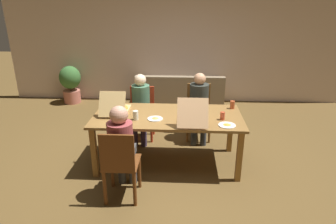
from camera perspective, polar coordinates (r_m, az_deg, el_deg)
ground_plane at (r=4.57m, az=-0.07°, el=-9.65°), size 20.00×20.00×0.00m
back_wall at (r=7.09m, az=1.41°, el=13.05°), size 7.95×0.12×2.73m
dining_table at (r=4.26m, az=-0.08°, el=-1.66°), size 2.12×1.02×0.77m
chair_0 at (r=5.23m, az=-5.06°, el=0.38°), size 0.44×0.38×0.91m
person_0 at (r=5.03m, az=-5.35°, el=1.78°), size 0.31×0.52×1.16m
chair_1 at (r=5.25m, az=5.89°, el=0.79°), size 0.43×0.45×0.94m
person_1 at (r=5.05m, az=6.02°, el=2.01°), size 0.32×0.51×1.18m
chair_2 at (r=3.58m, az=-9.23°, el=-9.84°), size 0.42×0.44×0.94m
person_2 at (r=3.61m, az=-8.93°, el=-5.91°), size 0.30×0.49×1.20m
pizza_box_0 at (r=4.05m, az=4.67°, el=-0.88°), size 0.40×0.60×0.37m
pizza_box_1 at (r=4.43m, az=-9.96°, el=0.73°), size 0.37×0.55×0.35m
plate_0 at (r=3.95m, az=11.31°, el=-2.48°), size 0.23×0.23×0.03m
plate_1 at (r=4.09m, az=-2.50°, el=-1.27°), size 0.21×0.21×0.03m
drinking_glass_0 at (r=4.58m, az=12.31°, el=1.37°), size 0.07×0.07×0.12m
drinking_glass_1 at (r=4.12m, az=10.47°, el=-0.74°), size 0.06×0.06×0.11m
drinking_glass_2 at (r=4.08m, az=-6.26°, el=-0.63°), size 0.07×0.07×0.13m
couch at (r=6.74m, az=2.27°, el=3.19°), size 1.92×0.87×0.80m
potted_plant at (r=7.39m, az=-18.29°, el=5.42°), size 0.49×0.49×0.89m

